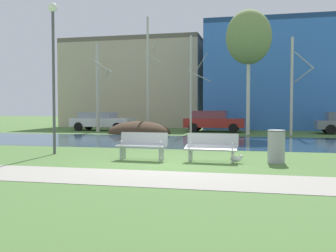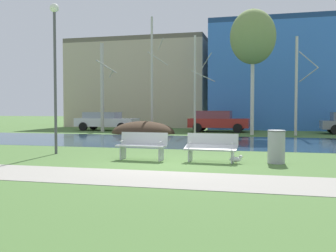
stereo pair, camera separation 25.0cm
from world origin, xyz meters
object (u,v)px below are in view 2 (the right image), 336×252
object	(u,v)px
seagull	(236,159)
parked_van_nearest_white	(106,121)
trash_bin	(276,146)
parked_sedan_second_red	(218,121)
bench_left	(142,145)
streetlamp	(55,54)
bench_right	(211,147)

from	to	relation	value
seagull	parked_van_nearest_white	world-z (taller)	parked_van_nearest_white
trash_bin	seagull	bearing A→B (deg)	-163.56
parked_sedan_second_red	trash_bin	bearing A→B (deg)	-77.08
trash_bin	bench_left	bearing A→B (deg)	-177.19
trash_bin	streetlamp	size ratio (longest dim) A/B	0.18
seagull	parked_sedan_second_red	world-z (taller)	parked_sedan_second_red
trash_bin	streetlamp	world-z (taller)	streetlamp
bench_left	streetlamp	world-z (taller)	streetlamp
bench_left	bench_right	distance (m)	2.23
seagull	streetlamp	distance (m)	7.47
seagull	bench_left	bearing A→B (deg)	177.33
bench_right	parked_sedan_second_red	world-z (taller)	parked_sedan_second_red
trash_bin	parked_sedan_second_red	size ratio (longest dim) A/B	0.23
bench_right	trash_bin	distance (m)	1.94
bench_right	trash_bin	bearing A→B (deg)	6.04
parked_sedan_second_red	bench_right	bearing A→B (deg)	-84.01
bench_left	parked_sedan_second_red	bearing A→B (deg)	87.97
trash_bin	bench_right	bearing A→B (deg)	-173.96
bench_right	parked_van_nearest_white	bearing A→B (deg)	123.15
parked_van_nearest_white	parked_sedan_second_red	xyz separation A→B (m)	(8.48, 0.33, 0.04)
trash_bin	parked_sedan_second_red	world-z (taller)	parked_sedan_second_red
bench_right	streetlamp	size ratio (longest dim) A/B	0.30
bench_left	trash_bin	distance (m)	4.16
bench_right	streetlamp	xyz separation A→B (m)	(-5.78, 0.81, 3.14)
seagull	bench_right	bearing A→B (deg)	169.68
bench_right	seagull	world-z (taller)	bench_right
parked_van_nearest_white	parked_sedan_second_red	bearing A→B (deg)	2.26
parked_van_nearest_white	parked_sedan_second_red	size ratio (longest dim) A/B	1.10
parked_van_nearest_white	trash_bin	bearing A→B (deg)	-51.78
trash_bin	seagull	xyz separation A→B (m)	(-1.16, -0.34, -0.39)
bench_left	parked_sedan_second_red	distance (m)	15.88
bench_right	parked_van_nearest_white	distance (m)	18.56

